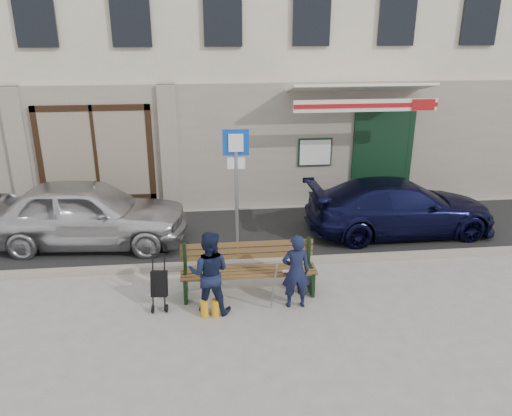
{
  "coord_description": "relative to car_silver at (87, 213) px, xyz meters",
  "views": [
    {
      "loc": [
        -0.57,
        -7.44,
        4.58
      ],
      "look_at": [
        0.41,
        1.6,
        1.2
      ],
      "focal_mm": 35.0,
      "sensor_mm": 36.0,
      "label": 1
    }
  ],
  "objects": [
    {
      "name": "ground",
      "position": [
        3.11,
        -2.95,
        -0.73
      ],
      "size": [
        80.0,
        80.0,
        0.0
      ],
      "primitive_type": "plane",
      "color": "#9E9991",
      "rests_on": "ground"
    },
    {
      "name": "asphalt_lane",
      "position": [
        3.11,
        0.15,
        -0.72
      ],
      "size": [
        60.0,
        3.2,
        0.01
      ],
      "primitive_type": "cube",
      "color": "#282828",
      "rests_on": "ground"
    },
    {
      "name": "curb",
      "position": [
        3.11,
        -1.45,
        -0.67
      ],
      "size": [
        60.0,
        0.18,
        0.12
      ],
      "primitive_type": "cube",
      "color": "#9E9384",
      "rests_on": "ground"
    },
    {
      "name": "building",
      "position": [
        3.11,
        5.51,
        4.25
      ],
      "size": [
        20.0,
        8.27,
        10.0
      ],
      "color": "beige",
      "rests_on": "ground"
    },
    {
      "name": "car_silver",
      "position": [
        0.0,
        0.0,
        0.0
      ],
      "size": [
        4.39,
        2.07,
        1.45
      ],
      "primitive_type": "imported",
      "rotation": [
        0.0,
        0.0,
        1.48
      ],
      "color": "silver",
      "rests_on": "ground"
    },
    {
      "name": "car_navy",
      "position": [
        6.98,
        -0.09,
        -0.1
      ],
      "size": [
        4.35,
        1.86,
        1.25
      ],
      "primitive_type": "imported",
      "rotation": [
        0.0,
        0.0,
        1.6
      ],
      "color": "black",
      "rests_on": "ground"
    },
    {
      "name": "parking_sign",
      "position": [
        3.16,
        -1.14,
        1.09
      ],
      "size": [
        0.5,
        0.08,
        2.71
      ],
      "rotation": [
        0.0,
        0.0,
        -0.05
      ],
      "color": "gray",
      "rests_on": "ground"
    },
    {
      "name": "bench",
      "position": [
        3.22,
        -2.53,
        -0.27
      ],
      "size": [
        2.4,
        1.17,
        0.98
      ],
      "color": "brown",
      "rests_on": "ground"
    },
    {
      "name": "man",
      "position": [
        4.01,
        -3.02,
        -0.06
      ],
      "size": [
        0.48,
        0.32,
        1.32
      ],
      "primitive_type": "imported",
      "rotation": [
        0.0,
        0.0,
        3.14
      ],
      "color": "#131835",
      "rests_on": "ground"
    },
    {
      "name": "woman",
      "position": [
        2.56,
        -3.02,
        -0.0
      ],
      "size": [
        0.79,
        0.67,
        1.45
      ],
      "primitive_type": "imported",
      "rotation": [
        0.0,
        0.0,
        2.95
      ],
      "color": "#131B36",
      "rests_on": "ground"
    },
    {
      "name": "stroller",
      "position": [
        1.71,
        -2.8,
        -0.31
      ],
      "size": [
        0.3,
        0.41,
        0.95
      ],
      "rotation": [
        0.0,
        0.0,
        -0.11
      ],
      "color": "black",
      "rests_on": "ground"
    }
  ]
}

